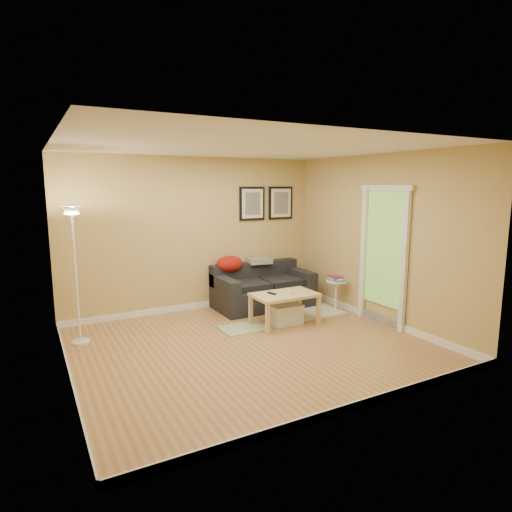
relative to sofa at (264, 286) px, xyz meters
name	(u,v)px	position (x,y,z in m)	size (l,w,h in m)	color
floor	(250,345)	(-1.07, -1.53, -0.38)	(4.50, 4.50, 0.00)	#B17E4C
ceiling	(250,147)	(-1.07, -1.53, 2.23)	(4.50, 4.50, 0.00)	white
wall_back	(195,234)	(-1.07, 0.47, 0.92)	(4.50, 4.50, 0.00)	tan
wall_front	(354,279)	(-1.07, -3.53, 0.92)	(4.50, 4.50, 0.00)	tan
wall_left	(60,265)	(-3.32, -1.53, 0.92)	(4.00, 4.00, 0.00)	tan
wall_right	(379,239)	(1.18, -1.53, 0.92)	(4.00, 4.00, 0.00)	tan
baseboard_back	(197,305)	(-1.07, 0.46, -0.33)	(4.50, 0.02, 0.10)	white
baseboard_front	(348,408)	(-1.07, -3.52, -0.33)	(4.50, 0.02, 0.10)	white
baseboard_left	(70,376)	(-3.31, -1.53, -0.33)	(0.02, 4.00, 0.10)	white
baseboard_right	(375,317)	(1.17, -1.53, -0.33)	(0.02, 4.00, 0.10)	white
sofa	(264,286)	(0.00, 0.00, 0.00)	(1.70, 0.90, 0.75)	black
red_throw	(230,264)	(-0.53, 0.28, 0.40)	(0.48, 0.36, 0.28)	#9C1E0E
plaid_throw	(260,261)	(0.06, 0.26, 0.41)	(0.42, 0.26, 0.10)	tan
framed_print_left	(252,204)	(0.01, 0.45, 1.43)	(0.50, 0.04, 0.60)	black
framed_print_right	(281,203)	(0.61, 0.45, 1.43)	(0.50, 0.04, 0.60)	black
area_rug	(304,312)	(0.43, -0.62, -0.37)	(1.25, 0.85, 0.01)	beige
green_runner	(244,328)	(-0.84, -0.88, -0.37)	(0.70, 0.50, 0.01)	#668C4C
coffee_table	(285,309)	(-0.20, -1.01, -0.13)	(0.98, 0.60, 0.49)	#D4BC81
remote_control	(272,293)	(-0.39, -0.94, 0.12)	(0.05, 0.16, 0.02)	black
tape_roll	(293,293)	(-0.11, -1.09, 0.13)	(0.07, 0.07, 0.03)	yellow
storage_bin	(285,314)	(-0.17, -0.97, -0.22)	(0.50, 0.36, 0.31)	white
side_table	(336,296)	(0.95, -0.82, -0.11)	(0.35, 0.35, 0.53)	white
book_stack	(336,278)	(0.96, -0.81, 0.19)	(0.19, 0.25, 0.08)	teal
floor_lamp	(76,280)	(-3.07, -0.35, 0.51)	(0.24, 0.24, 1.87)	white
doorway	(383,259)	(1.13, -1.68, 0.65)	(0.12, 1.01, 2.13)	white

